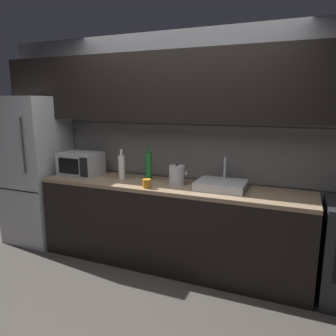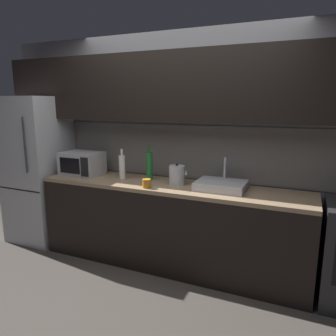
{
  "view_description": "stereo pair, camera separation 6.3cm",
  "coord_description": "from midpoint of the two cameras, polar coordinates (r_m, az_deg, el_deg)",
  "views": [
    {
      "loc": [
        1.22,
        -2.09,
        1.74
      ],
      "look_at": [
        -0.02,
        0.9,
        1.07
      ],
      "focal_mm": 34.1,
      "sensor_mm": 36.0,
      "label": 1
    },
    {
      "loc": [
        1.28,
        -2.07,
        1.74
      ],
      "look_at": [
        -0.02,
        0.9,
        1.07
      ],
      "focal_mm": 34.1,
      "sensor_mm": 36.0,
      "label": 2
    }
  ],
  "objects": [
    {
      "name": "microwave",
      "position": [
        3.9,
        -14.64,
        0.81
      ],
      "size": [
        0.46,
        0.35,
        0.27
      ],
      "color": "#A8AAAF",
      "rests_on": "counter_run"
    },
    {
      "name": "wine_bottle_white",
      "position": [
        3.6,
        -7.72,
        0.27
      ],
      "size": [
        0.07,
        0.07,
        0.34
      ],
      "color": "silver",
      "rests_on": "counter_run"
    },
    {
      "name": "refrigerator",
      "position": [
        4.36,
        -21.75,
        -0.24
      ],
      "size": [
        0.68,
        0.69,
        1.81
      ],
      "color": "#ADAFB5",
      "rests_on": "ground"
    },
    {
      "name": "ground_plane",
      "position": [
        2.99,
        -6.54,
        -24.1
      ],
      "size": [
        10.0,
        10.0,
        0.0
      ],
      "primitive_type": "plane",
      "color": "#3D3833"
    },
    {
      "name": "sink_basin",
      "position": [
        3.2,
        10.02,
        -3.05
      ],
      "size": [
        0.48,
        0.38,
        0.3
      ],
      "color": "#ADAFB5",
      "rests_on": "counter_run"
    },
    {
      "name": "wine_bottle_green",
      "position": [
        3.52,
        -2.84,
        0.43
      ],
      "size": [
        0.07,
        0.07,
        0.38
      ],
      "color": "#1E6B2D",
      "rests_on": "counter_run"
    },
    {
      "name": "back_wall",
      "position": [
        3.52,
        2.79,
        8.48
      ],
      "size": [
        4.62,
        0.44,
        2.5
      ],
      "color": "slate",
      "rests_on": "ground"
    },
    {
      "name": "kettle",
      "position": [
        3.32,
        2.13,
        -1.28
      ],
      "size": [
        0.2,
        0.16,
        0.22
      ],
      "color": "#B7BABF",
      "rests_on": "counter_run"
    },
    {
      "name": "mug_amber",
      "position": [
        3.21,
        -3.29,
        -2.77
      ],
      "size": [
        0.09,
        0.09,
        0.09
      ],
      "primitive_type": "cylinder",
      "color": "#B27019",
      "rests_on": "counter_run"
    },
    {
      "name": "counter_run",
      "position": [
        3.48,
        0.84,
        -10.14
      ],
      "size": [
        2.88,
        0.6,
        0.9
      ],
      "color": "black",
      "rests_on": "ground"
    }
  ]
}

